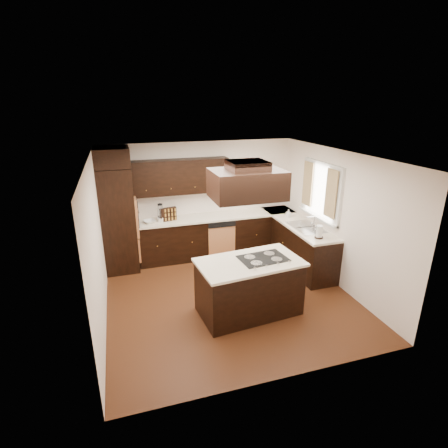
{
  "coord_description": "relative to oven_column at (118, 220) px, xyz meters",
  "views": [
    {
      "loc": [
        -1.69,
        -5.23,
        3.32
      ],
      "look_at": [
        0.1,
        0.6,
        1.15
      ],
      "focal_mm": 28.0,
      "sensor_mm": 36.0,
      "label": 1
    }
  ],
  "objects": [
    {
      "name": "floor",
      "position": [
        1.78,
        -1.71,
        -1.07
      ],
      "size": [
        4.2,
        4.2,
        0.02
      ],
      "primitive_type": "cube",
      "color": "brown",
      "rests_on": "ground"
    },
    {
      "name": "ceiling",
      "position": [
        1.78,
        -1.71,
        1.45
      ],
      "size": [
        4.2,
        4.2,
        0.02
      ],
      "primitive_type": "cube",
      "color": "silver",
      "rests_on": "ground"
    },
    {
      "name": "wall_back",
      "position": [
        1.78,
        0.4,
        0.19
      ],
      "size": [
        4.2,
        0.02,
        2.5
      ],
      "primitive_type": "cube",
      "color": "white",
      "rests_on": "ground"
    },
    {
      "name": "wall_front",
      "position": [
        1.78,
        -3.81,
        0.19
      ],
      "size": [
        4.2,
        0.02,
        2.5
      ],
      "primitive_type": "cube",
      "color": "white",
      "rests_on": "ground"
    },
    {
      "name": "wall_left",
      "position": [
        -0.33,
        -1.71,
        0.19
      ],
      "size": [
        0.02,
        4.2,
        2.5
      ],
      "primitive_type": "cube",
      "color": "white",
      "rests_on": "ground"
    },
    {
      "name": "wall_right",
      "position": [
        3.88,
        -1.71,
        0.19
      ],
      "size": [
        0.02,
        4.2,
        2.5
      ],
      "primitive_type": "cube",
      "color": "white",
      "rests_on": "ground"
    },
    {
      "name": "oven_column",
      "position": [
        0.0,
        0.0,
        0.0
      ],
      "size": [
        0.65,
        0.75,
        2.12
      ],
      "primitive_type": "cube",
      "color": "black",
      "rests_on": "floor"
    },
    {
      "name": "wall_oven_face",
      "position": [
        0.35,
        0.0,
        0.06
      ],
      "size": [
        0.05,
        0.62,
        0.78
      ],
      "primitive_type": "cube",
      "color": "#D58650",
      "rests_on": "oven_column"
    },
    {
      "name": "base_cabinets_back",
      "position": [
        1.81,
        0.09,
        -0.62
      ],
      "size": [
        2.93,
        0.6,
        0.88
      ],
      "primitive_type": "cube",
      "color": "black",
      "rests_on": "floor"
    },
    {
      "name": "base_cabinets_right",
      "position": [
        3.58,
        -0.8,
        -0.62
      ],
      "size": [
        0.6,
        2.4,
        0.88
      ],
      "primitive_type": "cube",
      "color": "black",
      "rests_on": "floor"
    },
    {
      "name": "countertop_back",
      "position": [
        1.81,
        0.08,
        -0.16
      ],
      "size": [
        2.93,
        0.63,
        0.04
      ],
      "primitive_type": "cube",
      "color": "white",
      "rests_on": "base_cabinets_back"
    },
    {
      "name": "countertop_right",
      "position": [
        3.56,
        -0.8,
        -0.16
      ],
      "size": [
        0.63,
        2.4,
        0.04
      ],
      "primitive_type": "cube",
      "color": "white",
      "rests_on": "base_cabinets_right"
    },
    {
      "name": "upper_cabinets",
      "position": [
        1.34,
        0.23,
        0.75
      ],
      "size": [
        2.0,
        0.34,
        0.72
      ],
      "primitive_type": "cube",
      "color": "black",
      "rests_on": "wall_back"
    },
    {
      "name": "dishwasher_front",
      "position": [
        2.1,
        -0.2,
        -0.66
      ],
      "size": [
        0.6,
        0.05,
        0.72
      ],
      "primitive_type": "cube",
      "color": "#D58650",
      "rests_on": "floor"
    },
    {
      "name": "window_frame",
      "position": [
        3.85,
        -1.16,
        0.59
      ],
      "size": [
        0.06,
        1.32,
        1.12
      ],
      "primitive_type": "cube",
      "color": "silver",
      "rests_on": "wall_right"
    },
    {
      "name": "window_pane",
      "position": [
        3.87,
        -1.16,
        0.59
      ],
      "size": [
        0.0,
        1.2,
        1.0
      ],
      "primitive_type": "cube",
      "color": "white",
      "rests_on": "wall_right"
    },
    {
      "name": "curtain_left",
      "position": [
        3.79,
        -1.57,
        0.64
      ],
      "size": [
        0.02,
        0.34,
        0.9
      ],
      "primitive_type": "cube",
      "color": "beige",
      "rests_on": "wall_right"
    },
    {
      "name": "curtain_right",
      "position": [
        3.79,
        -0.74,
        0.64
      ],
      "size": [
        0.02,
        0.34,
        0.9
      ],
      "primitive_type": "cube",
      "color": "beige",
      "rests_on": "wall_right"
    },
    {
      "name": "sink_rim",
      "position": [
        3.58,
        -1.16,
        -0.14
      ],
      "size": [
        0.52,
        0.84,
        0.01
      ],
      "primitive_type": "cube",
      "color": "silver",
      "rests_on": "countertop_right"
    },
    {
      "name": "island",
      "position": [
        1.94,
        -2.28,
        -0.62
      ],
      "size": [
        1.66,
        1.01,
        0.88
      ],
      "primitive_type": "cube",
      "rotation": [
        0.0,
        0.0,
        0.1
      ],
      "color": "black",
      "rests_on": "floor"
    },
    {
      "name": "island_top",
      "position": [
        1.94,
        -2.28,
        -0.16
      ],
      "size": [
        1.72,
        1.08,
        0.04
      ],
      "primitive_type": "cube",
      "rotation": [
        0.0,
        0.0,
        0.1
      ],
      "color": "white",
      "rests_on": "island"
    },
    {
      "name": "cooktop",
      "position": [
        2.18,
        -2.26,
        -0.13
      ],
      "size": [
        0.79,
        0.57,
        0.01
      ],
      "primitive_type": "cube",
      "rotation": [
        0.0,
        0.0,
        0.1
      ],
      "color": "black",
      "rests_on": "island_top"
    },
    {
      "name": "range_hood",
      "position": [
        1.88,
        -2.25,
        1.1
      ],
      "size": [
        1.05,
        0.72,
        0.42
      ],
      "primitive_type": "cube",
      "color": "black",
      "rests_on": "ceiling"
    },
    {
      "name": "hood_duct",
      "position": [
        1.88,
        -2.25,
        1.38
      ],
      "size": [
        0.55,
        0.5,
        0.13
      ],
      "primitive_type": "cube",
      "color": "black",
      "rests_on": "ceiling"
    },
    {
      "name": "blender_base",
      "position": [
        0.85,
        0.06,
        -0.09
      ],
      "size": [
        0.15,
        0.15,
        0.1
      ],
      "primitive_type": "cylinder",
      "color": "silver",
      "rests_on": "countertop_back"
    },
    {
      "name": "blender_pitcher",
      "position": [
        0.85,
        0.06,
        0.09
      ],
      "size": [
        0.13,
        0.13,
        0.26
      ],
      "primitive_type": "cone",
      "color": "silver",
      "rests_on": "blender_base"
    },
    {
      "name": "spice_rack",
      "position": [
        1.01,
        0.06,
        0.0
      ],
      "size": [
        0.35,
        0.16,
        0.28
      ],
      "primitive_type": "cube",
      "rotation": [
        0.0,
        0.0,
        0.22
      ],
      "color": "black",
      "rests_on": "countertop_back"
    },
    {
      "name": "mixing_bowl",
      "position": [
        0.61,
        0.03,
        -0.11
      ],
      "size": [
        0.3,
        0.3,
        0.06
      ],
      "primitive_type": "imported",
      "rotation": [
        0.0,
        0.0,
        0.31
      ],
      "color": "silver",
      "rests_on": "countertop_back"
    },
    {
      "name": "soap_bottle",
      "position": [
        3.52,
        -0.47,
        -0.05
      ],
      "size": [
        0.1,
        0.1,
        0.17
      ],
      "primitive_type": "imported",
      "rotation": [
        0.0,
        0.0,
        0.3
      ],
      "color": "silver",
      "rests_on": "countertop_right"
    },
    {
      "name": "paper_towel",
      "position": [
        3.51,
        -1.74,
        -0.02
      ],
      "size": [
        0.14,
        0.14,
        0.24
      ],
      "primitive_type": "cylinder",
      "rotation": [
        0.0,
        0.0,
        -0.26
      ],
      "color": "silver",
      "rests_on": "countertop_right"
    }
  ]
}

